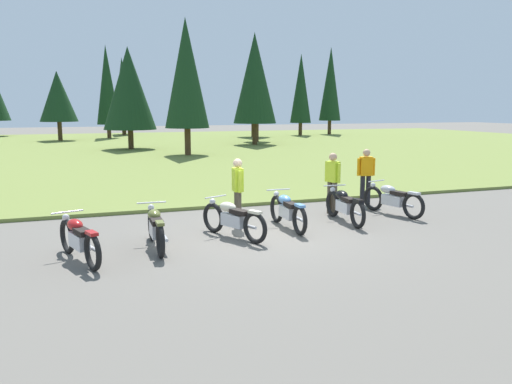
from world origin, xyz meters
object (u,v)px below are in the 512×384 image
at_px(motorcycle_olive, 156,228).
at_px(rider_in_hivis_vest, 366,173).
at_px(motorcycle_sky_blue, 287,211).
at_px(rider_checking_bike, 238,188).
at_px(motorcycle_cream, 233,219).
at_px(motorcycle_black, 344,205).
at_px(motorcycle_red, 79,239).
at_px(motorcycle_silver, 392,199).
at_px(rider_with_back_turned, 332,179).

relative_size(motorcycle_olive, rider_in_hivis_vest, 1.26).
bearing_deg(motorcycle_sky_blue, rider_checking_bike, 151.11).
xyz_separation_m(motorcycle_cream, motorcycle_black, (3.12, 0.56, 0.00)).
xyz_separation_m(motorcycle_cream, motorcycle_sky_blue, (1.49, 0.41, 0.00)).
xyz_separation_m(motorcycle_red, motorcycle_olive, (1.50, 0.43, 0.00)).
bearing_deg(motorcycle_black, rider_checking_bike, 170.63).
xyz_separation_m(motorcycle_cream, motorcycle_silver, (4.79, 0.93, 0.00)).
relative_size(motorcycle_cream, rider_checking_bike, 1.17).
distance_m(motorcycle_cream, motorcycle_sky_blue, 1.55).
bearing_deg(motorcycle_cream, motorcycle_silver, 10.97).
xyz_separation_m(rider_in_hivis_vest, rider_checking_bike, (-4.45, -1.44, 0.00)).
relative_size(motorcycle_olive, rider_with_back_turned, 1.26).
height_order(motorcycle_silver, rider_with_back_turned, rider_with_back_turned).
distance_m(motorcycle_cream, motorcycle_black, 3.17).
distance_m(motorcycle_cream, rider_with_back_turned, 3.74).
height_order(motorcycle_red, rider_with_back_turned, rider_with_back_turned).
relative_size(motorcycle_red, motorcycle_black, 0.96).
bearing_deg(motorcycle_red, motorcycle_sky_blue, 13.59).
bearing_deg(rider_checking_bike, motorcycle_olive, -149.10).
bearing_deg(motorcycle_olive, motorcycle_cream, 9.97).
bearing_deg(motorcycle_olive, rider_checking_bike, 30.90).
relative_size(rider_in_hivis_vest, rider_checking_bike, 1.00).
distance_m(motorcycle_silver, rider_checking_bike, 4.40).
distance_m(rider_in_hivis_vest, rider_checking_bike, 4.68).
xyz_separation_m(motorcycle_olive, motorcycle_cream, (1.76, 0.31, 0.00)).
bearing_deg(motorcycle_sky_blue, motorcycle_cream, -164.55).
bearing_deg(motorcycle_silver, motorcycle_cream, -169.03).
xyz_separation_m(motorcycle_black, rider_checking_bike, (-2.69, 0.44, 0.51)).
bearing_deg(motorcycle_silver, motorcycle_black, -167.39).
height_order(motorcycle_cream, rider_in_hivis_vest, rider_in_hivis_vest).
distance_m(motorcycle_red, rider_checking_bike, 4.11).
relative_size(motorcycle_sky_blue, rider_with_back_turned, 1.26).
height_order(motorcycle_red, motorcycle_cream, same).
bearing_deg(motorcycle_black, motorcycle_cream, -169.91).
bearing_deg(rider_in_hivis_vest, motorcycle_silver, -93.16).
bearing_deg(motorcycle_black, rider_with_back_turned, 78.95).
bearing_deg(motorcycle_olive, rider_in_hivis_vest, 22.51).
height_order(motorcycle_red, motorcycle_sky_blue, same).
distance_m(motorcycle_silver, rider_with_back_turned, 1.70).
bearing_deg(rider_in_hivis_vest, motorcycle_sky_blue, -149.07).
height_order(motorcycle_black, motorcycle_silver, same).
relative_size(motorcycle_red, motorcycle_sky_blue, 0.96).
xyz_separation_m(motorcycle_sky_blue, rider_checking_bike, (-1.06, 0.59, 0.51)).
bearing_deg(motorcycle_olive, rider_with_back_turned, 20.76).
xyz_separation_m(motorcycle_silver, rider_with_back_turned, (-1.46, 0.69, 0.51)).
bearing_deg(motorcycle_red, motorcycle_cream, 12.73).
relative_size(motorcycle_cream, motorcycle_black, 0.93).
xyz_separation_m(motorcycle_silver, rider_checking_bike, (-4.36, 0.07, 0.51)).
distance_m(rider_checking_bike, rider_with_back_turned, 2.97).
distance_m(motorcycle_olive, motorcycle_silver, 6.67).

